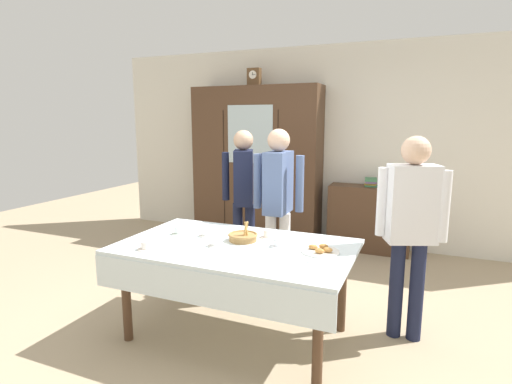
{
  "coord_description": "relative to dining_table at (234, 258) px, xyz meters",
  "views": [
    {
      "loc": [
        1.31,
        -2.92,
        1.72
      ],
      "look_at": [
        0.0,
        0.2,
        1.11
      ],
      "focal_mm": 28.3,
      "sensor_mm": 36.0,
      "label": 1
    }
  ],
  "objects": [
    {
      "name": "book_stack",
      "position": [
        0.69,
        2.64,
        0.25
      ],
      "size": [
        0.18,
        0.23,
        0.11
      ],
      "color": "#3D754C",
      "rests_on": "bookshelf_low"
    },
    {
      "name": "mantel_clock",
      "position": [
        -0.93,
        2.59,
        1.62
      ],
      "size": [
        0.18,
        0.11,
        0.24
      ],
      "color": "brown",
      "rests_on": "wall_cabinet"
    },
    {
      "name": "spoon_mid_right",
      "position": [
        0.6,
        -0.13,
        0.1
      ],
      "size": [
        0.12,
        0.02,
        0.01
      ],
      "color": "silver",
      "rests_on": "dining_table"
    },
    {
      "name": "dining_table",
      "position": [
        0.0,
        0.0,
        0.0
      ],
      "size": [
        1.8,
        1.08,
        0.76
      ],
      "color": "#4C3321",
      "rests_on": "ground"
    },
    {
      "name": "tea_cup_far_left",
      "position": [
        -0.57,
        0.11,
        0.12
      ],
      "size": [
        0.13,
        0.13,
        0.06
      ],
      "color": "silver",
      "rests_on": "dining_table"
    },
    {
      "name": "tea_cup_back_edge",
      "position": [
        -0.33,
        0.15,
        0.12
      ],
      "size": [
        0.13,
        0.13,
        0.06
      ],
      "color": "white",
      "rests_on": "dining_table"
    },
    {
      "name": "person_by_cabinet",
      "position": [
        -0.0,
        1.0,
        0.33
      ],
      "size": [
        0.52,
        0.36,
        1.63
      ],
      "color": "silver",
      "rests_on": "ground"
    },
    {
      "name": "back_wall",
      "position": [
        0.0,
        2.89,
        0.68
      ],
      "size": [
        6.4,
        0.1,
        2.7
      ],
      "primitive_type": "cube",
      "color": "silver",
      "rests_on": "ground"
    },
    {
      "name": "tea_cup_far_right",
      "position": [
        -0.13,
        -0.06,
        0.12
      ],
      "size": [
        0.13,
        0.13,
        0.06
      ],
      "color": "white",
      "rests_on": "dining_table"
    },
    {
      "name": "bread_basket",
      "position": [
        0.01,
        0.15,
        0.13
      ],
      "size": [
        0.24,
        0.24,
        0.16
      ],
      "color": "#9E7542",
      "rests_on": "dining_table"
    },
    {
      "name": "bookshelf_low",
      "position": [
        0.69,
        2.64,
        -0.23
      ],
      "size": [
        1.04,
        0.35,
        0.86
      ],
      "color": "#4C3321",
      "rests_on": "ground"
    },
    {
      "name": "wall_cabinet",
      "position": [
        -0.9,
        2.59,
        0.42
      ],
      "size": [
        1.83,
        0.46,
        2.17
      ],
      "color": "#4C3321",
      "rests_on": "ground"
    },
    {
      "name": "ground_plane",
      "position": [
        0.0,
        0.24,
        -0.67
      ],
      "size": [
        12.0,
        12.0,
        0.0
      ],
      "primitive_type": "plane",
      "color": "tan",
      "rests_on": "ground"
    },
    {
      "name": "person_beside_shelf",
      "position": [
        -0.51,
        1.3,
        0.31
      ],
      "size": [
        0.52,
        0.41,
        1.61
      ],
      "color": "#191E38",
      "rests_on": "ground"
    },
    {
      "name": "pastry_plate",
      "position": [
        0.65,
        0.11,
        0.11
      ],
      "size": [
        0.28,
        0.28,
        0.05
      ],
      "color": "white",
      "rests_on": "dining_table"
    },
    {
      "name": "tea_cup_near_left",
      "position": [
        0.32,
        0.12,
        0.12
      ],
      "size": [
        0.13,
        0.13,
        0.06
      ],
      "color": "white",
      "rests_on": "dining_table"
    },
    {
      "name": "tea_cup_center",
      "position": [
        -0.57,
        -0.33,
        0.12
      ],
      "size": [
        0.13,
        0.13,
        0.06
      ],
      "color": "white",
      "rests_on": "dining_table"
    },
    {
      "name": "tea_cup_mid_right",
      "position": [
        0.16,
        0.32,
        0.12
      ],
      "size": [
        0.13,
        0.13,
        0.06
      ],
      "color": "white",
      "rests_on": "dining_table"
    },
    {
      "name": "person_near_right_end",
      "position": [
        1.24,
        0.52,
        0.31
      ],
      "size": [
        0.52,
        0.32,
        1.6
      ],
      "color": "#191E38",
      "rests_on": "ground"
    },
    {
      "name": "spoon_far_right",
      "position": [
        0.08,
        -0.11,
        0.1
      ],
      "size": [
        0.12,
        0.02,
        0.01
      ],
      "color": "silver",
      "rests_on": "dining_table"
    }
  ]
}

